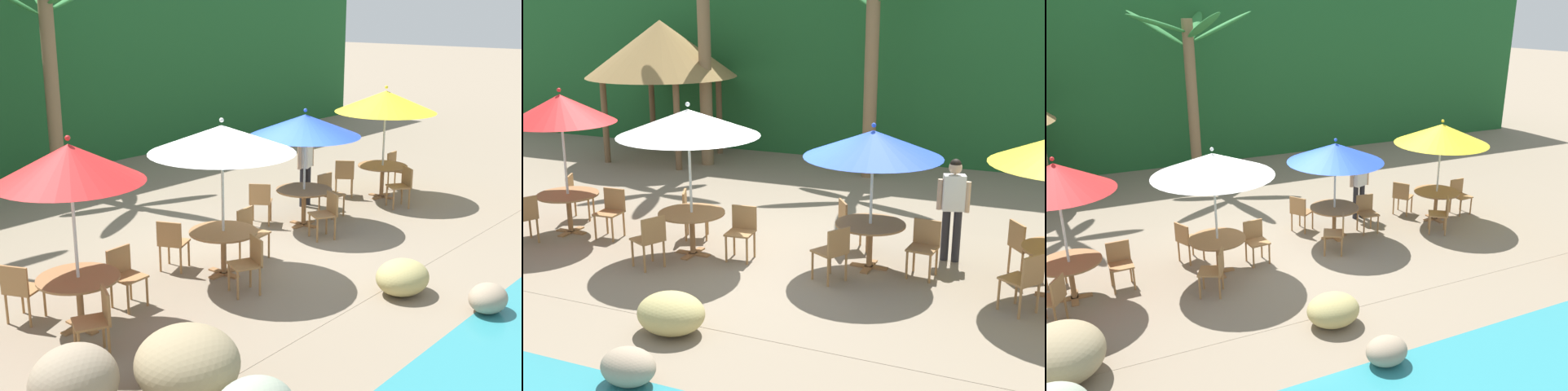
{
  "view_description": "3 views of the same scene",
  "coord_description": "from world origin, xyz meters",
  "views": [
    {
      "loc": [
        -8.73,
        -7.52,
        4.21
      ],
      "look_at": [
        -0.12,
        -0.07,
        1.03
      ],
      "focal_mm": 47.18,
      "sensor_mm": 36.0,
      "label": 1
    },
    {
      "loc": [
        4.34,
        -9.62,
        4.02
      ],
      "look_at": [
        0.14,
        0.22,
        1.05
      ],
      "focal_mm": 47.25,
      "sensor_mm": 36.0,
      "label": 2
    },
    {
      "loc": [
        -3.65,
        -9.48,
        4.85
      ],
      "look_at": [
        0.71,
        -0.12,
        1.27
      ],
      "focal_mm": 36.06,
      "sensor_mm": 36.0,
      "label": 3
    }
  ],
  "objects": [
    {
      "name": "chair_red_left",
      "position": [
        -4.24,
        -0.99,
        0.51
      ],
      "size": [
        0.57,
        0.57,
        0.87
      ],
      "color": "#9E7042",
      "rests_on": "ground"
    },
    {
      "name": "waiter_in_white",
      "position": [
        2.7,
        1.1,
        0.99
      ],
      "size": [
        0.52,
        0.3,
        1.7
      ],
      "color": "#232328",
      "rests_on": "ground"
    },
    {
      "name": "chair_blue_inland",
      "position": [
        1.02,
        0.93,
        0.51
      ],
      "size": [
        0.59,
        0.59,
        0.87
      ],
      "color": "#9E7042",
      "rests_on": "ground"
    },
    {
      "name": "chair_blue_seaward",
      "position": [
        2.43,
        0.3,
        0.51
      ],
      "size": [
        0.45,
        0.46,
        0.87
      ],
      "color": "#9E7042",
      "rests_on": "ground"
    },
    {
      "name": "foliage_backdrop",
      "position": [
        0.0,
        9.0,
        3.0
      ],
      "size": [
        28.0,
        2.4,
        6.0
      ],
      "color": "#1E5628",
      "rests_on": "ground"
    },
    {
      "name": "umbrella_blue",
      "position": [
        1.58,
        0.28,
        2.0
      ],
      "size": [
        2.13,
        2.13,
        2.32
      ],
      "color": "silver",
      "rests_on": "ground"
    },
    {
      "name": "chair_yellow_seaward",
      "position": [
        5.22,
        0.35,
        0.51
      ],
      "size": [
        0.45,
        0.45,
        0.87
      ],
      "color": "#9E7042",
      "rests_on": "ground"
    },
    {
      "name": "chair_blue_left",
      "position": [
        1.25,
        -0.51,
        0.51
      ],
      "size": [
        0.58,
        0.57,
        0.87
      ],
      "color": "#9E7042",
      "rests_on": "ground"
    },
    {
      "name": "umbrella_yellow",
      "position": [
        4.38,
        0.2,
        2.17
      ],
      "size": [
        2.23,
        2.23,
        2.52
      ],
      "color": "silver",
      "rests_on": "ground"
    },
    {
      "name": "terrace_deck",
      "position": [
        0.0,
        0.0,
        0.0
      ],
      "size": [
        18.0,
        5.2,
        0.01
      ],
      "color": "gray",
      "rests_on": "ground"
    },
    {
      "name": "chair_yellow_left",
      "position": [
        3.96,
        -0.55,
        0.51
      ],
      "size": [
        0.59,
        0.59,
        0.87
      ],
      "color": "#9E7042",
      "rests_on": "ground"
    },
    {
      "name": "dining_table_red",
      "position": [
        -3.94,
        -0.18,
        0.61
      ],
      "size": [
        1.1,
        1.1,
        0.74
      ],
      "color": "olive",
      "rests_on": "ground"
    },
    {
      "name": "chair_white_inland",
      "position": [
        -1.75,
        0.43,
        0.51
      ],
      "size": [
        0.57,
        0.56,
        0.87
      ],
      "color": "#9E7042",
      "rests_on": "ground"
    },
    {
      "name": "dining_table_white",
      "position": [
        -1.3,
        -0.3,
        0.61
      ],
      "size": [
        1.1,
        1.1,
        0.74
      ],
      "color": "olive",
      "rests_on": "ground"
    },
    {
      "name": "ground_plane",
      "position": [
        0.0,
        0.0,
        0.0
      ],
      "size": [
        120.0,
        120.0,
        0.0
      ],
      "primitive_type": "plane",
      "color": "gray"
    },
    {
      "name": "dining_table_yellow",
      "position": [
        4.38,
        0.2,
        0.61
      ],
      "size": [
        1.1,
        1.1,
        0.74
      ],
      "color": "olive",
      "rests_on": "ground"
    },
    {
      "name": "chair_white_seaward",
      "position": [
        -0.46,
        -0.12,
        0.51
      ],
      "size": [
        0.46,
        0.47,
        0.87
      ],
      "color": "#9E7042",
      "rests_on": "ground"
    },
    {
      "name": "palm_tree_second",
      "position": [
        -0.16,
        6.08,
        3.38
      ],
      "size": [
        3.73,
        3.68,
        5.01
      ],
      "color": "brown",
      "rests_on": "ground"
    },
    {
      "name": "dining_table_blue",
      "position": [
        1.58,
        0.28,
        0.61
      ],
      "size": [
        1.1,
        1.1,
        0.74
      ],
      "color": "olive",
      "rests_on": "ground"
    },
    {
      "name": "umbrella_red",
      "position": [
        -3.94,
        -0.18,
        2.28
      ],
      "size": [
        1.92,
        1.92,
        2.64
      ],
      "color": "silver",
      "rests_on": "ground"
    },
    {
      "name": "umbrella_white",
      "position": [
        -1.3,
        -0.3,
        2.22
      ],
      "size": [
        2.3,
        2.3,
        2.55
      ],
      "color": "silver",
      "rests_on": "ground"
    },
    {
      "name": "chair_white_left",
      "position": [
        -1.57,
        -1.11,
        0.51
      ],
      "size": [
        0.56,
        0.56,
        0.87
      ],
      "color": "#9E7042",
      "rests_on": "ground"
    },
    {
      "name": "chair_yellow_inland",
      "position": [
        3.81,
        0.84,
        0.51
      ],
      "size": [
        0.59,
        0.59,
        0.87
      ],
      "color": "#9E7042",
      "rests_on": "ground"
    },
    {
      "name": "chair_red_seaward",
      "position": [
        -3.1,
        -0.05,
        0.51
      ],
      "size": [
        0.44,
        0.45,
        0.87
      ],
      "color": "#9E7042",
      "rests_on": "ground"
    },
    {
      "name": "rock_seawall",
      "position": [
        -0.02,
        -3.21,
        0.39
      ],
      "size": [
        15.62,
        3.58,
        0.98
      ],
      "color": "tan",
      "rests_on": "ground"
    }
  ]
}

